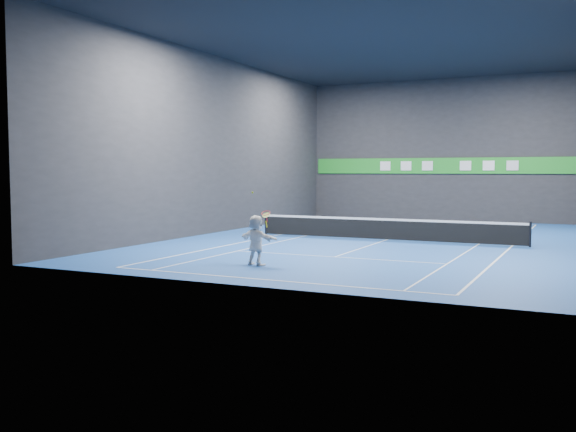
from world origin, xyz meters
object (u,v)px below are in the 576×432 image
at_px(tennis_ball, 253,192).
at_px(tennis_net, 386,228).
at_px(player, 256,240).
at_px(tennis_racket, 266,215).

relative_size(tennis_ball, tennis_net, 0.01).
xyz_separation_m(player, tennis_net, (1.62, 9.44, -0.30)).
relative_size(tennis_ball, tennis_racket, 0.11).
bearing_deg(tennis_ball, player, -10.43).
bearing_deg(tennis_net, player, -99.76).
distance_m(tennis_ball, tennis_net, 9.77).
relative_size(tennis_net, tennis_racket, 21.35).
distance_m(tennis_ball, tennis_racket, 0.89).
bearing_deg(player, tennis_racket, -157.65).
relative_size(player, tennis_ball, 25.95).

